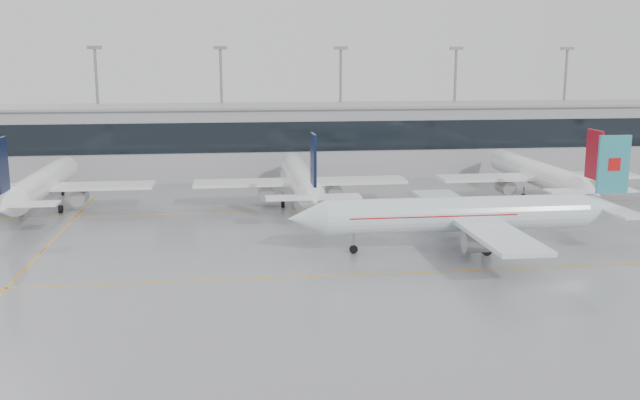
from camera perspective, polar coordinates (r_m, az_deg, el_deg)
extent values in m
plane|color=gray|center=(68.16, 1.28, -6.07)|extent=(320.00, 320.00, 0.00)
cube|color=orange|center=(68.16, 1.28, -6.07)|extent=(120.00, 0.25, 0.01)
cube|color=orange|center=(97.00, -1.34, -0.85)|extent=(120.00, 0.25, 0.01)
cube|color=orange|center=(84.37, -20.97, -3.44)|extent=(0.25, 60.00, 0.01)
cube|color=#99989C|center=(127.54, -2.85, 4.76)|extent=(180.00, 15.00, 12.00)
cube|color=black|center=(119.89, -2.58, 5.07)|extent=(180.00, 0.20, 5.00)
cube|color=gray|center=(127.00, -2.88, 7.54)|extent=(182.00, 16.00, 0.40)
cylinder|color=gray|center=(134.71, -17.31, 6.75)|extent=(0.50, 0.50, 22.00)
cube|color=gray|center=(134.42, -17.60, 11.55)|extent=(2.40, 1.00, 0.60)
cylinder|color=gray|center=(132.70, -7.85, 7.09)|extent=(0.50, 0.50, 22.00)
cube|color=gray|center=(132.39, -7.99, 11.97)|extent=(2.40, 1.00, 0.60)
cylinder|color=gray|center=(134.30, 1.65, 7.23)|extent=(0.50, 0.50, 22.00)
cube|color=gray|center=(134.00, 1.67, 12.06)|extent=(2.40, 1.00, 0.60)
cylinder|color=gray|center=(139.40, 10.69, 7.19)|extent=(0.50, 0.50, 22.00)
cube|color=gray|center=(139.12, 10.86, 11.84)|extent=(2.40, 1.00, 0.60)
cylinder|color=gray|center=(147.64, 18.90, 7.00)|extent=(0.50, 0.50, 22.00)
cube|color=gray|center=(147.37, 19.19, 11.38)|extent=(2.40, 1.00, 0.60)
cylinder|color=silver|center=(77.65, 10.91, -1.11)|extent=(28.47, 3.82, 3.73)
cone|color=silver|center=(74.21, -1.08, -1.48)|extent=(4.01, 3.75, 3.73)
cone|color=silver|center=(84.53, 21.94, -0.73)|extent=(5.61, 3.75, 3.73)
cube|color=silver|center=(78.22, 11.94, -1.37)|extent=(5.10, 30.84, 0.45)
cube|color=silver|center=(84.57, 22.07, -0.53)|extent=(2.84, 11.86, 0.25)
cube|color=teal|center=(83.90, 22.43, 2.65)|extent=(3.60, 0.36, 6.37)
cylinder|color=#9A9A9B|center=(74.01, 12.75, -3.31)|extent=(3.61, 2.11, 2.10)
cylinder|color=#9A9A9B|center=(82.82, 10.49, -1.68)|extent=(3.61, 2.11, 2.10)
cylinder|color=gray|center=(75.54, 2.71, -3.36)|extent=(0.20, 0.20, 1.64)
cylinder|color=black|center=(75.75, 2.70, -3.96)|extent=(0.90, 0.30, 0.90)
cylinder|color=gray|center=(76.68, 13.22, -3.35)|extent=(0.24, 0.24, 1.64)
cylinder|color=black|center=(76.89, 13.20, -3.94)|extent=(1.10, 0.45, 1.10)
cylinder|color=gray|center=(81.42, 11.95, -2.45)|extent=(0.24, 0.24, 1.64)
cylinder|color=black|center=(81.61, 11.92, -3.01)|extent=(1.10, 0.45, 1.10)
cube|color=#B70F0F|center=(83.90, 22.43, 2.66)|extent=(1.40, 0.45, 1.40)
cube|color=#B70F0F|center=(76.73, 8.79, -1.04)|extent=(18.01, 3.83, 0.12)
cylinder|color=white|center=(103.84, -21.25, 1.31)|extent=(3.59, 27.36, 3.59)
cone|color=white|center=(118.93, -19.48, 2.60)|extent=(3.59, 4.00, 3.59)
cone|color=white|center=(88.19, -23.77, -0.51)|extent=(3.59, 5.60, 3.59)
cube|color=white|center=(102.47, -21.43, 0.95)|extent=(29.64, 5.00, 0.45)
cube|color=white|center=(87.95, -23.82, -0.34)|extent=(11.40, 2.80, 0.25)
cube|color=black|center=(87.04, -24.09, 2.57)|extent=(0.35, 3.60, 6.12)
cylinder|color=#9A9A9B|center=(104.48, -23.86, 0.11)|extent=(2.10, 3.60, 2.10)
cylinder|color=#9A9A9B|center=(102.13, -18.70, 0.25)|extent=(2.10, 3.60, 2.10)
cylinder|color=gray|center=(114.50, -19.91, 0.96)|extent=(0.20, 0.20, 1.56)
cylinder|color=black|center=(114.63, -19.88, 0.57)|extent=(0.30, 0.90, 0.90)
cylinder|color=gray|center=(102.55, -22.89, -0.33)|extent=(0.24, 0.24, 1.56)
cylinder|color=black|center=(102.70, -22.86, -0.75)|extent=(0.45, 1.10, 1.10)
cylinder|color=gray|center=(101.26, -20.06, -0.26)|extent=(0.24, 0.24, 1.56)
cylinder|color=black|center=(101.41, -20.03, -0.69)|extent=(0.45, 1.10, 1.10)
cylinder|color=white|center=(101.18, -1.65, 1.83)|extent=(3.59, 27.36, 3.59)
cone|color=white|center=(116.62, -2.41, 3.07)|extent=(3.59, 4.00, 3.59)
cone|color=white|center=(85.06, -0.56, 0.05)|extent=(3.59, 5.60, 3.59)
cube|color=white|center=(99.78, -1.56, 1.47)|extent=(29.64, 5.00, 0.45)
cube|color=white|center=(84.80, -0.54, 0.22)|extent=(11.40, 2.80, 0.25)
cube|color=black|center=(83.86, -0.53, 3.26)|extent=(0.35, 3.60, 6.12)
cylinder|color=#9A9A9B|center=(100.18, -4.32, 0.61)|extent=(2.10, 3.60, 2.10)
cylinder|color=#9A9A9B|center=(101.11, 1.12, 0.74)|extent=(2.10, 3.60, 2.10)
cylinder|color=gray|center=(112.10, -2.18, 1.41)|extent=(0.20, 0.20, 1.56)
cylinder|color=black|center=(112.23, -2.18, 1.02)|extent=(0.30, 0.90, 0.90)
cylinder|color=gray|center=(98.95, -3.00, 0.16)|extent=(0.24, 0.24, 1.56)
cylinder|color=black|center=(99.10, -2.99, -0.28)|extent=(0.45, 1.10, 1.10)
cylinder|color=gray|center=(99.46, -0.01, 0.23)|extent=(0.24, 0.24, 1.56)
cylinder|color=black|center=(99.61, -0.01, -0.21)|extent=(0.45, 1.10, 1.10)
cylinder|color=white|center=(110.20, 16.79, 2.13)|extent=(3.59, 27.36, 3.59)
cone|color=white|center=(124.53, 13.88, 3.27)|extent=(3.59, 4.00, 3.59)
cone|color=white|center=(95.61, 20.76, 0.56)|extent=(3.59, 5.60, 3.59)
cube|color=white|center=(108.91, 17.10, 1.80)|extent=(29.64, 5.00, 0.45)
cube|color=white|center=(95.38, 20.83, 0.71)|extent=(11.40, 2.80, 0.25)
cube|color=maroon|center=(94.55, 21.08, 3.41)|extent=(0.35, 3.60, 6.12)
cylinder|color=#9A9A9B|center=(107.73, 14.61, 1.02)|extent=(2.10, 3.60, 2.10)
cylinder|color=#9A9A9B|center=(111.65, 19.19, 1.11)|extent=(2.10, 3.60, 2.10)
cylinder|color=gray|center=(120.30, 14.67, 1.73)|extent=(0.20, 0.20, 1.56)
cylinder|color=black|center=(120.43, 14.66, 1.36)|extent=(0.30, 0.90, 0.90)
cylinder|color=gray|center=(107.31, 15.98, 0.60)|extent=(0.24, 0.24, 1.56)
cylinder|color=black|center=(107.45, 15.96, 0.19)|extent=(0.45, 1.10, 1.10)
cylinder|color=gray|center=(109.46, 18.49, 0.66)|extent=(0.24, 0.24, 1.56)
cylinder|color=black|center=(109.59, 18.46, 0.26)|extent=(0.45, 1.10, 1.10)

